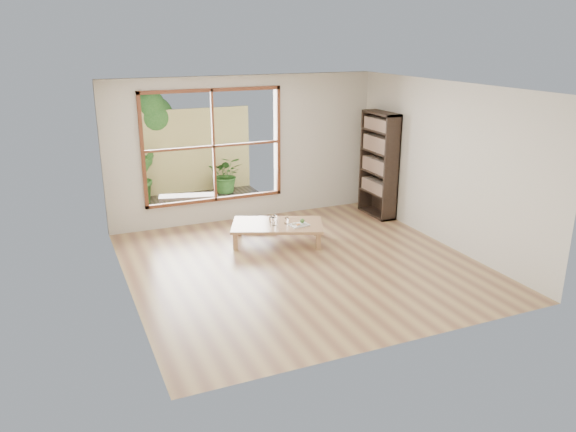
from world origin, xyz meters
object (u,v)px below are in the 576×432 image
low_table (277,226)px  garden_bench (188,198)px  bookshelf (379,165)px  food_tray (300,224)px

low_table → garden_bench: (-0.97, 2.09, 0.03)m
bookshelf → food_tray: size_ratio=5.98×
bookshelf → food_tray: (-2.00, -0.84, -0.63)m
bookshelf → low_table: bearing=-164.8°
food_tray → garden_bench: food_tray is taller
bookshelf → garden_bench: size_ratio=1.71×
low_table → garden_bench: bearing=138.2°
food_tray → garden_bench: 2.63m
bookshelf → food_tray: bookshelf is taller
bookshelf → garden_bench: bookshelf is taller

